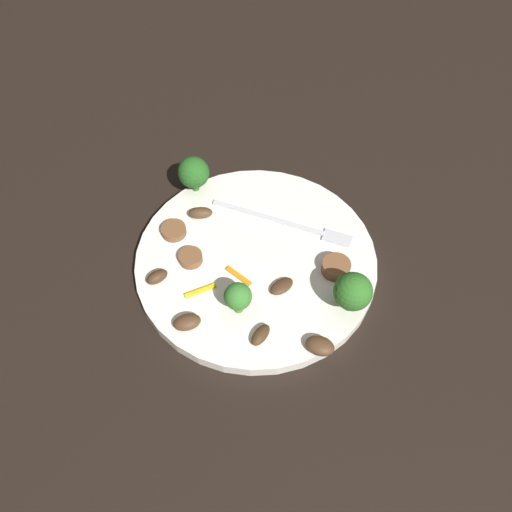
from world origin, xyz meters
TOP-DOWN VIEW (x-y plane):
  - ground_plane at (0.00, 0.00)m, footprint 1.40×1.40m
  - plate at (0.00, 0.00)m, footprint 0.28×0.28m
  - fork at (0.04, 0.05)m, footprint 0.17×0.07m
  - broccoli_floret_0 at (-0.08, 0.10)m, footprint 0.04×0.04m
  - broccoli_floret_1 at (-0.02, -0.07)m, footprint 0.03×0.03m
  - broccoli_floret_2 at (0.10, -0.07)m, footprint 0.04×0.04m
  - sausage_slice_0 at (-0.08, -0.01)m, footprint 0.03×0.03m
  - sausage_slice_1 at (0.09, -0.02)m, footprint 0.03×0.03m
  - sausage_slice_2 at (-0.10, 0.03)m, footprint 0.04×0.04m
  - mushroom_0 at (0.07, -0.12)m, footprint 0.04×0.03m
  - mushroom_1 at (-0.07, 0.06)m, footprint 0.03×0.02m
  - mushroom_2 at (0.03, -0.04)m, footprint 0.03×0.03m
  - mushroom_3 at (-0.11, -0.04)m, footprint 0.03×0.03m
  - mushroom_4 at (0.01, -0.11)m, footprint 0.03×0.03m
  - mushroom_5 at (-0.07, -0.09)m, footprint 0.03×0.03m
  - pepper_strip_0 at (-0.02, -0.03)m, footprint 0.03×0.03m
  - pepper_strip_1 at (-0.06, -0.05)m, footprint 0.04×0.02m

SIDE VIEW (x-z plane):
  - ground_plane at x=0.00m, z-range 0.00..0.00m
  - plate at x=0.00m, z-range 0.00..0.02m
  - pepper_strip_0 at x=-0.02m, z-range 0.02..0.02m
  - fork at x=0.04m, z-range 0.02..0.02m
  - pepper_strip_1 at x=-0.06m, z-range 0.02..0.02m
  - mushroom_2 at x=0.03m, z-range 0.02..0.02m
  - sausage_slice_2 at x=-0.10m, z-range 0.02..0.03m
  - sausage_slice_0 at x=-0.08m, z-range 0.02..0.03m
  - mushroom_4 at x=0.01m, z-range 0.02..0.03m
  - mushroom_3 at x=-0.11m, z-range 0.02..0.03m
  - mushroom_1 at x=-0.07m, z-range 0.02..0.03m
  - mushroom_5 at x=-0.07m, z-range 0.02..0.03m
  - mushroom_0 at x=0.07m, z-range 0.02..0.03m
  - sausage_slice_1 at x=0.09m, z-range 0.02..0.03m
  - broccoli_floret_1 at x=-0.02m, z-range 0.02..0.06m
  - broccoli_floret_0 at x=-0.08m, z-range 0.02..0.07m
  - broccoli_floret_2 at x=0.10m, z-range 0.02..0.08m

